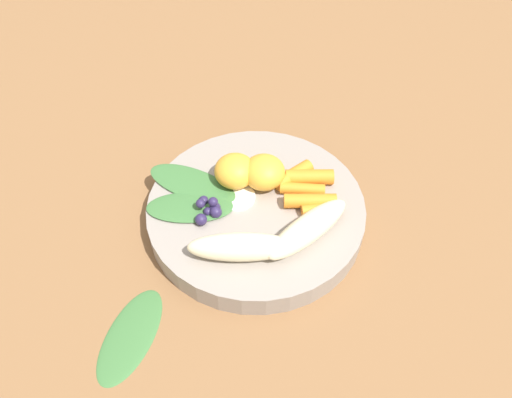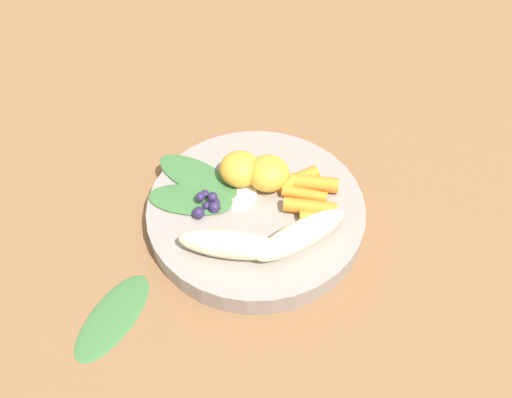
% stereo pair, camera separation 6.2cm
% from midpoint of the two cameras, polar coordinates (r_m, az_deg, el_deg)
% --- Properties ---
extents(ground_plane, '(2.40, 2.40, 0.00)m').
position_cam_midpoint_polar(ground_plane, '(0.65, 2.72, -2.50)').
color(ground_plane, brown).
extents(bowl, '(0.27, 0.27, 0.03)m').
position_cam_midpoint_polar(bowl, '(0.64, 2.77, -1.65)').
color(bowl, gray).
rests_on(bowl, ground_plane).
extents(banana_peeled_left, '(0.05, 0.12, 0.03)m').
position_cam_midpoint_polar(banana_peeled_left, '(0.58, 8.12, -4.10)').
color(banana_peeled_left, beige).
rests_on(banana_peeled_left, bowl).
extents(banana_peeled_right, '(0.11, 0.10, 0.03)m').
position_cam_midpoint_polar(banana_peeled_right, '(0.57, 0.34, -5.28)').
color(banana_peeled_right, beige).
rests_on(banana_peeled_right, bowl).
extents(orange_segment_near, '(0.05, 0.05, 0.04)m').
position_cam_midpoint_polar(orange_segment_near, '(0.64, 0.97, 3.23)').
color(orange_segment_near, '#F4A833').
rests_on(orange_segment_near, bowl).
extents(orange_segment_far, '(0.05, 0.05, 0.04)m').
position_cam_midpoint_polar(orange_segment_far, '(0.64, 4.16, 2.72)').
color(orange_segment_far, '#F4A833').
rests_on(orange_segment_far, bowl).
extents(carrot_front, '(0.04, 0.05, 0.01)m').
position_cam_midpoint_polar(carrot_front, '(0.61, 10.03, -2.13)').
color(carrot_front, orange).
rests_on(carrot_front, bowl).
extents(carrot_mid_left, '(0.06, 0.05, 0.02)m').
position_cam_midpoint_polar(carrot_mid_left, '(0.62, 8.86, -1.07)').
color(carrot_mid_left, orange).
rests_on(carrot_mid_left, bowl).
extents(carrot_mid_right, '(0.05, 0.04, 0.01)m').
position_cam_midpoint_polar(carrot_mid_right, '(0.63, 8.22, 0.35)').
color(carrot_mid_right, orange).
rests_on(carrot_mid_right, bowl).
extents(carrot_rear, '(0.06, 0.05, 0.02)m').
position_cam_midpoint_polar(carrot_rear, '(0.65, 9.20, 1.58)').
color(carrot_rear, orange).
rests_on(carrot_rear, bowl).
extents(carrot_small, '(0.03, 0.06, 0.02)m').
position_cam_midpoint_polar(carrot_small, '(0.65, 7.44, 2.00)').
color(carrot_small, orange).
rests_on(carrot_small, bowl).
extents(blueberry_pile, '(0.04, 0.04, 0.02)m').
position_cam_midpoint_polar(blueberry_pile, '(0.62, -2.46, -0.68)').
color(blueberry_pile, '#2D234C').
rests_on(blueberry_pile, bowl).
extents(coconut_shred_patch, '(0.05, 0.05, 0.00)m').
position_cam_midpoint_polar(coconut_shred_patch, '(0.64, 0.79, 0.36)').
color(coconut_shred_patch, white).
rests_on(coconut_shred_patch, bowl).
extents(kale_leaf_left, '(0.13, 0.08, 0.01)m').
position_cam_midpoint_polar(kale_leaf_left, '(0.66, -3.81, 2.33)').
color(kale_leaf_left, '#3D7038').
rests_on(kale_leaf_left, bowl).
extents(kale_leaf_right, '(0.11, 0.11, 0.01)m').
position_cam_midpoint_polar(kale_leaf_right, '(0.63, -4.48, -0.19)').
color(kale_leaf_right, '#3D7038').
rests_on(kale_leaf_right, bowl).
extents(kale_leaf_stray, '(0.09, 0.13, 0.01)m').
position_cam_midpoint_polar(kale_leaf_stray, '(0.59, -12.63, -12.88)').
color(kale_leaf_stray, '#3D7038').
rests_on(kale_leaf_stray, ground_plane).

